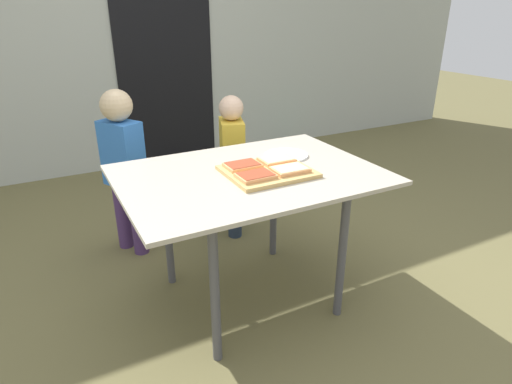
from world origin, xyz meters
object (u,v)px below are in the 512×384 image
dining_table (249,187)px  pizza_slice_far_right (277,160)px  pizza_slice_far_left (243,165)px  child_right (232,159)px  pizza_slice_near_left (256,176)px  cutting_board (268,172)px  garden_hose_coil (304,152)px  child_left (123,162)px  pizza_slice_near_right (290,169)px  plate_white_right (286,155)px

dining_table → pizza_slice_far_right: size_ratio=7.35×
pizza_slice_far_left → child_right: child_right is taller
pizza_slice_near_left → cutting_board: bearing=34.0°
dining_table → garden_hose_coil: bearing=49.8°
dining_table → child_right: bearing=71.6°
pizza_slice_far_left → child_left: (-0.41, 0.75, -0.15)m
pizza_slice_far_left → pizza_slice_near_left: 0.15m
pizza_slice_near_right → plate_white_right: pizza_slice_near_right is taller
cutting_board → pizza_slice_far_right: bearing=39.3°
pizza_slice_far_left → child_left: child_left is taller
pizza_slice_near_right → plate_white_right: 0.28m
child_right → pizza_slice_near_right: bearing=-95.8°
pizza_slice_near_left → pizza_slice_far_left: bearing=86.8°
dining_table → child_left: bearing=118.7°
child_left → cutting_board: bearing=-58.9°
pizza_slice_near_right → child_right: child_right is taller
cutting_board → pizza_slice_near_right: (0.08, -0.07, 0.02)m
cutting_board → pizza_slice_far_right: pizza_slice_far_right is taller
cutting_board → pizza_slice_far_left: size_ratio=2.38×
dining_table → pizza_slice_far_right: pizza_slice_far_right is taller
pizza_slice_far_left → pizza_slice_far_right: same height
cutting_board → pizza_slice_near_right: pizza_slice_near_right is taller
cutting_board → child_right: (0.16, 0.76, -0.19)m
pizza_slice_near_right → plate_white_right: bearing=61.9°
pizza_slice_near_left → child_left: (-0.40, 0.90, -0.15)m
cutting_board → plate_white_right: 0.27m
pizza_slice_near_left → garden_hose_coil: size_ratio=0.43×
pizza_slice_far_right → plate_white_right: size_ratio=0.72×
pizza_slice_far_right → child_right: child_right is taller
garden_hose_coil → pizza_slice_far_right: bearing=-127.6°
cutting_board → child_left: 0.98m
pizza_slice_near_right → pizza_slice_far_right: size_ratio=1.00×
dining_table → pizza_slice_near_right: (0.15, -0.11, 0.10)m
pizza_slice_far_right → child_right: size_ratio=0.18×
pizza_slice_near_right → garden_hose_coil: pizza_slice_near_right is taller
pizza_slice_far_right → dining_table: bearing=-170.3°
dining_table → cutting_board: 0.12m
plate_white_right → child_left: (-0.71, 0.65, -0.13)m
dining_table → cutting_board: (0.07, -0.05, 0.08)m
child_right → plate_white_right: bearing=-85.5°
pizza_slice_far_left → pizza_slice_near_right: (0.17, -0.15, 0.00)m
garden_hose_coil → pizza_slice_far_left: bearing=-131.0°
pizza_slice_near_right → child_right: bearing=84.2°
dining_table → plate_white_right: bearing=24.6°
pizza_slice_far_left → garden_hose_coil: (1.62, 1.87, -0.72)m
cutting_board → pizza_slice_far_left: 0.12m
pizza_slice_near_right → child_right: (0.08, 0.82, -0.21)m
pizza_slice_far_right → garden_hose_coil: pizza_slice_far_right is taller
child_left → garden_hose_coil: size_ratio=2.61×
child_right → child_left: bearing=173.4°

